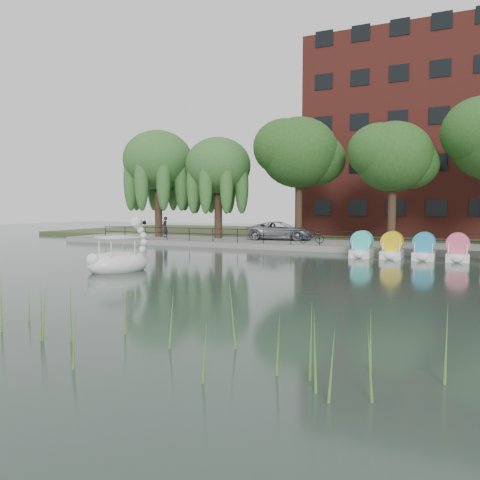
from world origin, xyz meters
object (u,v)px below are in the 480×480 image
Objects in this scene: minivan at (280,229)px; bicycle at (312,236)px; pedestrian at (165,226)px; swan_boat at (119,259)px.

bicycle is at bearing -136.32° from minivan.
minivan is 3.93m from bicycle.
pedestrian is at bearing 65.64° from bicycle.
swan_boat is (8.18, -15.81, -0.85)m from pedestrian.
bicycle is 13.02m from pedestrian.
minivan is 1.73× the size of swan_boat.
minivan is 3.40× the size of bicycle.
pedestrian is 0.59× the size of swan_boat.
bicycle is at bearing 74.56° from pedestrian.
pedestrian is (-12.96, 1.14, 0.49)m from bicycle.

